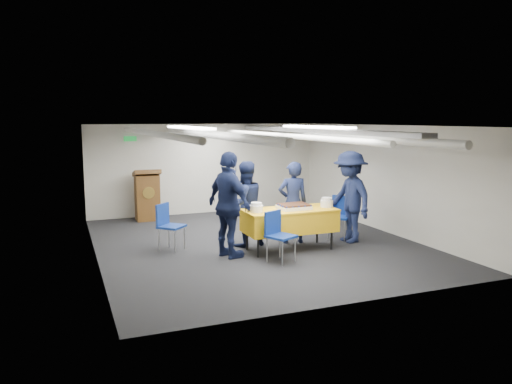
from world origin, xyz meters
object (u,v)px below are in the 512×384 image
serving_table (289,220)px  sailor_c (229,205)px  sheet_cake (294,206)px  chair_near (277,231)px  chair_left (168,222)px  sailor_d (350,197)px  podium (147,195)px  chair_right (340,212)px  sailor_b (245,204)px  sailor_a (293,202)px

serving_table → sailor_c: size_ratio=0.92×
sheet_cake → chair_near: (-0.60, -0.60, -0.29)m
chair_near → chair_left: bearing=137.7°
chair_left → sailor_d: sailor_d is taller
chair_near → sailor_d: bearing=21.5°
serving_table → podium: 4.24m
sheet_cake → chair_near: 0.90m
chair_right → sailor_c: (-2.57, -0.54, 0.41)m
sailor_b → sailor_d: size_ratio=0.91×
sheet_cake → sailor_d: 1.30m
podium → sailor_a: 4.01m
podium → chair_left: size_ratio=1.44×
chair_near → chair_left: size_ratio=1.00×
sailor_d → chair_near: bearing=-72.0°
chair_near → sailor_d: size_ratio=0.48×
podium → sheet_cake: bearing=-61.0°
sailor_c → serving_table: bearing=-104.9°
sheet_cake → podium: 4.30m
chair_right → chair_left: (-3.48, 0.36, 0.00)m
sheet_cake → podium: size_ratio=0.46×
sailor_d → sailor_b: bearing=-106.3°
sheet_cake → chair_left: bearing=158.9°
chair_near → sailor_b: (-0.15, 1.21, 0.29)m
sailor_b → sailor_a: bearing=163.2°
sailor_b → podium: bearing=-76.0°
sheet_cake → sailor_a: sailor_a is taller
sheet_cake → sailor_b: bearing=140.9°
sheet_cake → chair_right: (1.29, 0.49, -0.29)m
sheet_cake → chair_left: (-2.19, 0.84, -0.29)m
sheet_cake → chair_right: bearing=20.7°
podium → sailor_b: (1.34, -3.15, 0.20)m
serving_table → chair_near: bearing=-130.0°
serving_table → sailor_d: 1.42m
sailor_c → sailor_d: bearing=-104.1°
serving_table → chair_near: (-0.52, -0.62, -0.03)m
serving_table → podium: bearing=118.2°
sailor_c → chair_left: bearing=26.9°
chair_near → sailor_c: size_ratio=0.46×
chair_left → sailor_d: bearing=-11.4°
sailor_b → chair_near: bearing=88.0°
podium → sailor_b: size_ratio=0.77×
chair_near → sailor_a: (0.81, 1.08, 0.27)m
sailor_c → podium: bearing=-6.5°
sheet_cake → sailor_d: sailor_d is taller
sailor_c → sheet_cake: bearing=-106.0°
chair_near → chair_right: (1.89, 1.09, 0.00)m
chair_near → sailor_b: sailor_b is taller
sheet_cake → sailor_d: bearing=6.3°
chair_near → sailor_b: size_ratio=0.53×
sailor_a → sailor_c: sailor_c is taller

